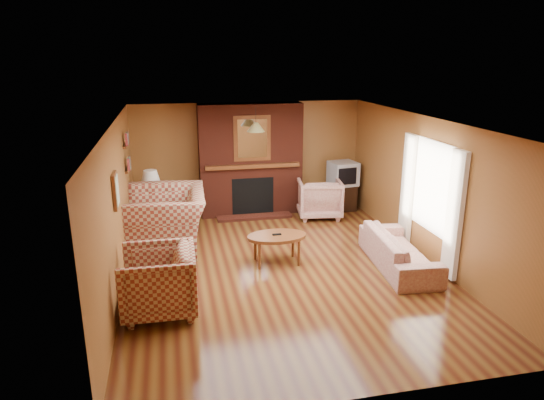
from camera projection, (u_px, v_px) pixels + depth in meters
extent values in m
plane|color=#491E0F|center=(282.00, 268.00, 7.98)|extent=(6.50, 6.50, 0.00)
plane|color=white|center=(283.00, 122.00, 7.29)|extent=(6.50, 6.50, 0.00)
plane|color=#97582E|center=(249.00, 157.00, 10.68)|extent=(6.50, 0.00, 6.50)
plane|color=#97582E|center=(361.00, 293.00, 4.60)|extent=(6.50, 0.00, 6.50)
plane|color=#97582E|center=(117.00, 208.00, 7.14)|extent=(0.00, 6.50, 6.50)
plane|color=#97582E|center=(427.00, 189.00, 8.14)|extent=(0.00, 6.50, 6.50)
cube|color=#541D12|center=(250.00, 160.00, 10.45)|extent=(2.20, 0.50, 2.40)
cube|color=black|center=(253.00, 196.00, 10.45)|extent=(0.90, 0.06, 0.80)
cube|color=#541D12|center=(254.00, 217.00, 10.41)|extent=(1.60, 0.35, 0.06)
cube|color=brown|center=(253.00, 166.00, 10.22)|extent=(2.00, 0.18, 0.08)
cube|color=brown|center=(252.00, 138.00, 10.08)|extent=(0.78, 0.05, 0.95)
cube|color=white|center=(252.00, 139.00, 10.05)|extent=(0.62, 0.02, 0.80)
cube|color=beige|center=(454.00, 216.00, 7.28)|extent=(0.08, 0.35, 2.00)
cube|color=beige|center=(407.00, 190.00, 8.69)|extent=(0.08, 0.35, 2.00)
cube|color=white|center=(433.00, 187.00, 7.92)|extent=(0.03, 1.10, 1.50)
cube|color=brown|center=(128.00, 170.00, 8.88)|extent=(0.06, 0.55, 0.04)
cube|color=brown|center=(126.00, 145.00, 8.75)|extent=(0.06, 0.55, 0.04)
cube|color=brown|center=(115.00, 191.00, 6.76)|extent=(0.04, 0.40, 0.50)
cube|color=white|center=(117.00, 190.00, 6.77)|extent=(0.01, 0.32, 0.42)
cylinder|color=black|center=(256.00, 116.00, 9.50)|extent=(0.01, 0.01, 0.35)
cone|color=tan|center=(256.00, 127.00, 9.56)|extent=(0.36, 0.36, 0.18)
imported|color=maroon|center=(165.00, 220.00, 8.69)|extent=(1.48, 1.68, 1.06)
imported|color=maroon|center=(158.00, 281.00, 6.49)|extent=(1.02, 0.99, 0.91)
imported|color=beige|center=(399.00, 250.00, 7.97)|extent=(0.94, 2.02, 0.57)
imported|color=beige|center=(319.00, 198.00, 10.41)|extent=(1.02, 1.05, 0.84)
ellipsoid|color=brown|center=(277.00, 236.00, 8.05)|extent=(0.99, 0.61, 0.06)
cube|color=black|center=(277.00, 234.00, 8.04)|extent=(0.15, 0.05, 0.02)
cylinder|color=brown|center=(293.00, 244.00, 8.38)|extent=(0.05, 0.05, 0.44)
cylinder|color=brown|center=(255.00, 248.00, 8.24)|extent=(0.05, 0.05, 0.44)
cylinder|color=brown|center=(299.00, 253.00, 8.00)|extent=(0.05, 0.05, 0.44)
cylinder|color=brown|center=(260.00, 257.00, 7.87)|extent=(0.05, 0.05, 0.44)
cube|color=brown|center=(153.00, 215.00, 9.78)|extent=(0.41, 0.41, 0.54)
sphere|color=white|center=(152.00, 194.00, 9.66)|extent=(0.31, 0.31, 0.31)
cylinder|color=black|center=(151.00, 186.00, 9.61)|extent=(0.03, 0.03, 0.10)
cone|color=white|center=(150.00, 177.00, 9.55)|extent=(0.39, 0.39, 0.28)
cube|color=black|center=(342.00, 197.00, 10.93)|extent=(0.56, 0.51, 0.58)
cube|color=#B1B3B9|center=(343.00, 173.00, 10.78)|extent=(0.63, 0.61, 0.52)
cube|color=black|center=(347.00, 176.00, 10.52)|extent=(0.43, 0.08, 0.37)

